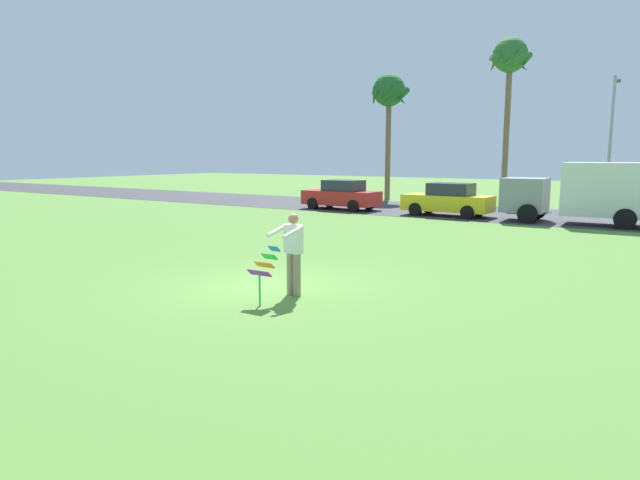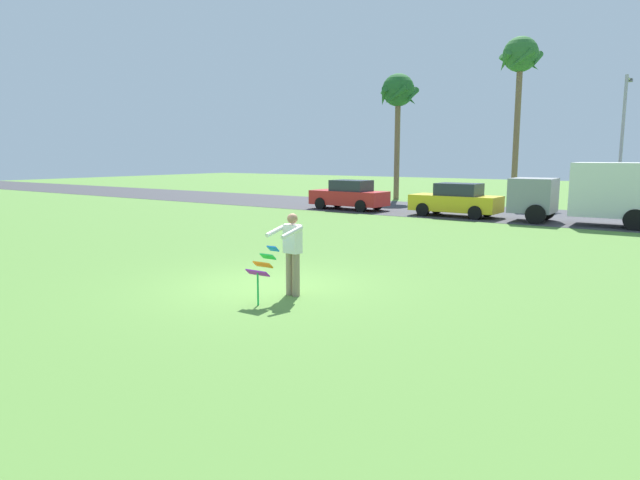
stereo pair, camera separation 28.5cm
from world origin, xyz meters
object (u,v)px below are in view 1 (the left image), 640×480
object	(u,v)px
kite_held	(265,267)
parked_truck_grey_van	(597,192)
person_kite_flyer	(293,251)
palm_tree_right_near	(510,63)
palm_tree_left_near	(389,95)
parked_car_red	(342,195)
streetlight_pole	(611,135)
parked_car_yellow	(448,200)

from	to	relation	value
kite_held	parked_truck_grey_van	xyz separation A→B (m)	(3.66, 17.48, 0.66)
person_kite_flyer	parked_truck_grey_van	size ratio (longest dim) A/B	0.26
parked_truck_grey_van	palm_tree_right_near	world-z (taller)	palm_tree_right_near
person_kite_flyer	palm_tree_left_near	distance (m)	27.18
kite_held	palm_tree_right_near	size ratio (longest dim) A/B	0.11
palm_tree_right_near	kite_held	bearing A→B (deg)	-84.00
person_kite_flyer	palm_tree_right_near	bearing A→B (deg)	96.35
person_kite_flyer	palm_tree_left_near	bearing A→B (deg)	112.31
kite_held	palm_tree_left_near	xyz separation A→B (m)	(-10.00, 25.39, 6.04)
parked_truck_grey_van	person_kite_flyer	bearing A→B (deg)	-102.14
kite_held	palm_tree_right_near	xyz separation A→B (m)	(-2.90, 27.55, 7.74)
kite_held	parked_truck_grey_van	size ratio (longest dim) A/B	0.17
parked_car_red	parked_truck_grey_van	world-z (taller)	parked_truck_grey_van
streetlight_pole	parked_car_yellow	bearing A→B (deg)	-128.72
parked_car_red	palm_tree_left_near	bearing A→B (deg)	98.63
parked_truck_grey_van	kite_held	bearing A→B (deg)	-101.82
parked_car_red	person_kite_flyer	bearing A→B (deg)	-61.93
parked_truck_grey_van	palm_tree_left_near	distance (m)	16.68
person_kite_flyer	palm_tree_right_near	xyz separation A→B (m)	(-2.97, 26.71, 7.54)
person_kite_flyer	palm_tree_left_near	world-z (taller)	palm_tree_left_near
kite_held	parked_car_yellow	xyz separation A→B (m)	(-2.78, 17.48, 0.02)
kite_held	person_kite_flyer	bearing A→B (deg)	84.82
parked_car_red	parked_car_yellow	world-z (taller)	same
palm_tree_right_near	streetlight_pole	distance (m)	8.02
person_kite_flyer	parked_truck_grey_van	distance (m)	17.03
parked_car_red	streetlight_pole	xyz separation A→B (m)	(12.04, 7.51, 3.22)
person_kite_flyer	streetlight_pole	distance (m)	24.55
parked_truck_grey_van	palm_tree_left_near	world-z (taller)	palm_tree_left_near
parked_car_red	palm_tree_right_near	distance (m)	13.99
parked_car_yellow	streetlight_pole	size ratio (longest dim) A/B	0.60
person_kite_flyer	palm_tree_right_near	size ratio (longest dim) A/B	0.17
person_kite_flyer	parked_car_yellow	bearing A→B (deg)	99.75
parked_car_red	kite_held	bearing A→B (deg)	-63.28
parked_truck_grey_van	streetlight_pole	world-z (taller)	streetlight_pole
palm_tree_left_near	streetlight_pole	xyz separation A→B (m)	(13.24, -0.40, -2.80)
palm_tree_left_near	streetlight_pole	size ratio (longest dim) A/B	1.17
parked_car_yellow	streetlight_pole	world-z (taller)	streetlight_pole
parked_car_red	parked_truck_grey_van	bearing A→B (deg)	0.00
palm_tree_left_near	streetlight_pole	distance (m)	13.54
kite_held	parked_car_yellow	bearing A→B (deg)	99.05
parked_car_yellow	parked_truck_grey_van	xyz separation A→B (m)	(6.44, 0.00, 0.64)
person_kite_flyer	kite_held	xyz separation A→B (m)	(-0.08, -0.84, -0.20)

